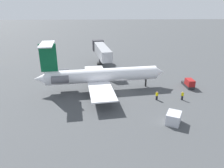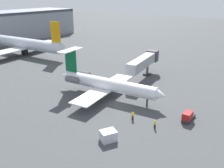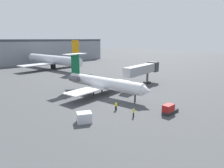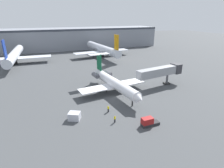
{
  "view_description": "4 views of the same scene",
  "coord_description": "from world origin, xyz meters",
  "px_view_note": "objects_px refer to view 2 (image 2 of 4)",
  "views": [
    {
      "loc": [
        -39.51,
        3.77,
        17.04
      ],
      "look_at": [
        -1.72,
        2.02,
        2.19
      ],
      "focal_mm": 33.18,
      "sensor_mm": 36.0,
      "label": 1
    },
    {
      "loc": [
        -39.57,
        -27.56,
        22.68
      ],
      "look_at": [
        3.83,
        5.03,
        2.1
      ],
      "focal_mm": 39.02,
      "sensor_mm": 36.0,
      "label": 2
    },
    {
      "loc": [
        -31.83,
        -33.46,
        14.0
      ],
      "look_at": [
        0.49,
        0.3,
        3.5
      ],
      "focal_mm": 32.36,
      "sensor_mm": 36.0,
      "label": 3
    },
    {
      "loc": [
        -17.76,
        -42.54,
        21.71
      ],
      "look_at": [
        -0.56,
        1.97,
        3.73
      ],
      "focal_mm": 29.19,
      "sensor_mm": 36.0,
      "label": 4
    }
  ],
  "objects_px": {
    "regional_jet": "(105,84)",
    "ground_crew_loader": "(133,116)",
    "cargo_container_uld": "(108,136)",
    "ground_crew_marshaller": "(155,124)",
    "parked_airliner_west_mid": "(24,44)",
    "jet_bridge": "(145,61)",
    "baggage_tug_lead": "(188,117)"
  },
  "relations": [
    {
      "from": "jet_bridge",
      "to": "ground_crew_marshaller",
      "type": "relative_size",
      "value": 10.28
    },
    {
      "from": "jet_bridge",
      "to": "baggage_tug_lead",
      "type": "relative_size",
      "value": 4.31
    },
    {
      "from": "baggage_tug_lead",
      "to": "cargo_container_uld",
      "type": "height_order",
      "value": "baggage_tug_lead"
    },
    {
      "from": "regional_jet",
      "to": "ground_crew_marshaller",
      "type": "height_order",
      "value": "regional_jet"
    },
    {
      "from": "ground_crew_loader",
      "to": "cargo_container_uld",
      "type": "distance_m",
      "value": 8.18
    },
    {
      "from": "regional_jet",
      "to": "ground_crew_loader",
      "type": "bearing_deg",
      "value": -116.71
    },
    {
      "from": "jet_bridge",
      "to": "parked_airliner_west_mid",
      "type": "distance_m",
      "value": 50.39
    },
    {
      "from": "ground_crew_marshaller",
      "to": "ground_crew_loader",
      "type": "relative_size",
      "value": 1.0
    },
    {
      "from": "regional_jet",
      "to": "ground_crew_marshaller",
      "type": "xyz_separation_m",
      "value": [
        -5.72,
        -15.68,
        -2.38
      ]
    },
    {
      "from": "ground_crew_marshaller",
      "to": "baggage_tug_lead",
      "type": "xyz_separation_m",
      "value": [
        6.13,
        -3.68,
        -0.02
      ]
    },
    {
      "from": "jet_bridge",
      "to": "parked_airliner_west_mid",
      "type": "relative_size",
      "value": 0.46
    },
    {
      "from": "regional_jet",
      "to": "cargo_container_uld",
      "type": "bearing_deg",
      "value": -140.13
    },
    {
      "from": "regional_jet",
      "to": "jet_bridge",
      "type": "relative_size",
      "value": 1.56
    },
    {
      "from": "regional_jet",
      "to": "baggage_tug_lead",
      "type": "height_order",
      "value": "regional_jet"
    },
    {
      "from": "baggage_tug_lead",
      "to": "ground_crew_loader",
      "type": "bearing_deg",
      "value": 124.84
    },
    {
      "from": "jet_bridge",
      "to": "parked_airliner_west_mid",
      "type": "height_order",
      "value": "parked_airliner_west_mid"
    },
    {
      "from": "regional_jet",
      "to": "ground_crew_loader",
      "type": "distance_m",
      "value": 12.43
    },
    {
      "from": "jet_bridge",
      "to": "ground_crew_marshaller",
      "type": "xyz_separation_m",
      "value": [
        -22.6,
        -15.2,
        -4.0
      ]
    },
    {
      "from": "parked_airliner_west_mid",
      "to": "jet_bridge",
      "type": "bearing_deg",
      "value": -85.59
    },
    {
      "from": "ground_crew_marshaller",
      "to": "parked_airliner_west_mid",
      "type": "xyz_separation_m",
      "value": [
        18.72,
        65.44,
        3.46
      ]
    },
    {
      "from": "jet_bridge",
      "to": "ground_crew_loader",
      "type": "xyz_separation_m",
      "value": [
        -22.36,
        -10.42,
        -4.0
      ]
    },
    {
      "from": "regional_jet",
      "to": "ground_crew_marshaller",
      "type": "relative_size",
      "value": 15.99
    },
    {
      "from": "parked_airliner_west_mid",
      "to": "ground_crew_loader",
      "type": "bearing_deg",
      "value": -106.95
    },
    {
      "from": "regional_jet",
      "to": "cargo_container_uld",
      "type": "relative_size",
      "value": 8.64
    },
    {
      "from": "regional_jet",
      "to": "baggage_tug_lead",
      "type": "xyz_separation_m",
      "value": [
        0.41,
        -19.36,
        -2.39
      ]
    },
    {
      "from": "regional_jet",
      "to": "ground_crew_marshaller",
      "type": "distance_m",
      "value": 16.86
    },
    {
      "from": "ground_crew_marshaller",
      "to": "cargo_container_uld",
      "type": "height_order",
      "value": "cargo_container_uld"
    },
    {
      "from": "regional_jet",
      "to": "parked_airliner_west_mid",
      "type": "height_order",
      "value": "parked_airliner_west_mid"
    },
    {
      "from": "cargo_container_uld",
      "to": "parked_airliner_west_mid",
      "type": "relative_size",
      "value": 0.08
    },
    {
      "from": "ground_crew_marshaller",
      "to": "baggage_tug_lead",
      "type": "height_order",
      "value": "baggage_tug_lead"
    },
    {
      "from": "ground_crew_loader",
      "to": "baggage_tug_lead",
      "type": "relative_size",
      "value": 0.42
    },
    {
      "from": "baggage_tug_lead",
      "to": "jet_bridge",
      "type": "bearing_deg",
      "value": 48.91
    }
  ]
}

